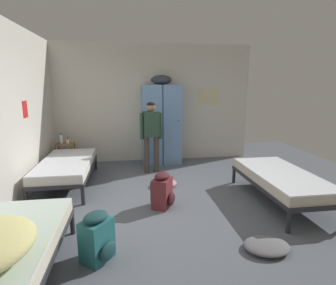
{
  "coord_description": "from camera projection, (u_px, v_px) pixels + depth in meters",
  "views": [
    {
      "loc": [
        -0.63,
        -3.97,
        1.86
      ],
      "look_at": [
        0.0,
        0.27,
        0.95
      ],
      "focal_mm": 29.37,
      "sensor_mm": 36.0,
      "label": 1
    }
  ],
  "objects": [
    {
      "name": "ground_plane",
      "position": [
        171.0,
        205.0,
        4.32
      ],
      "size": [
        8.66,
        8.66,
        0.0
      ],
      "primitive_type": "plane",
      "color": "#565B66"
    },
    {
      "name": "locker_bank",
      "position": [
        162.0,
        123.0,
        6.49
      ],
      "size": [
        0.9,
        0.55,
        2.07
      ],
      "color": "#6B93C6",
      "rests_on": "ground_plane"
    },
    {
      "name": "clothes_pile_pink",
      "position": [
        165.0,
        183.0,
        5.09
      ],
      "size": [
        0.45,
        0.41,
        0.12
      ],
      "color": "pink",
      "rests_on": "ground_plane"
    },
    {
      "name": "clothes_pile_grey",
      "position": [
        267.0,
        246.0,
        3.14
      ],
      "size": [
        0.53,
        0.43,
        0.1
      ],
      "color": "slate",
      "rests_on": "ground_plane"
    },
    {
      "name": "room_backdrop",
      "position": [
        93.0,
        110.0,
        5.09
      ],
      "size": [
        4.78,
        5.47,
        2.8
      ],
      "color": "beige",
      "rests_on": "ground_plane"
    },
    {
      "name": "lotion_bottle",
      "position": [
        68.0,
        141.0,
        6.09
      ],
      "size": [
        0.06,
        0.06,
        0.13
      ],
      "color": "beige",
      "rests_on": "shelf_unit"
    },
    {
      "name": "water_bottle",
      "position": [
        61.0,
        139.0,
        6.11
      ],
      "size": [
        0.07,
        0.07,
        0.23
      ],
      "color": "white",
      "rests_on": "shelf_unit"
    },
    {
      "name": "bed_right",
      "position": [
        281.0,
        179.0,
        4.38
      ],
      "size": [
        0.9,
        1.9,
        0.49
      ],
      "color": "#28282D",
      "rests_on": "ground_plane"
    },
    {
      "name": "bed_left_rear",
      "position": [
        66.0,
        166.0,
        5.08
      ],
      "size": [
        0.9,
        1.9,
        0.49
      ],
      "color": "#28282D",
      "rests_on": "ground_plane"
    },
    {
      "name": "backpack_maroon",
      "position": [
        163.0,
        191.0,
        4.2
      ],
      "size": [
        0.41,
        0.39,
        0.55
      ],
      "color": "maroon",
      "rests_on": "ground_plane"
    },
    {
      "name": "bed_left_front",
      "position": [
        2.0,
        253.0,
        2.46
      ],
      "size": [
        0.9,
        1.9,
        0.49
      ],
      "color": "#28282D",
      "rests_on": "ground_plane"
    },
    {
      "name": "person_traveler",
      "position": [
        151.0,
        131.0,
        5.75
      ],
      "size": [
        0.47,
        0.23,
        1.5
      ],
      "color": "#3D3833",
      "rests_on": "ground_plane"
    },
    {
      "name": "shelf_unit",
      "position": [
        66.0,
        153.0,
        6.17
      ],
      "size": [
        0.38,
        0.3,
        0.57
      ],
      "color": "brown",
      "rests_on": "ground_plane"
    },
    {
      "name": "backpack_teal",
      "position": [
        98.0,
        238.0,
        2.92
      ],
      "size": [
        0.42,
        0.41,
        0.55
      ],
      "color": "#23666B",
      "rests_on": "ground_plane"
    }
  ]
}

